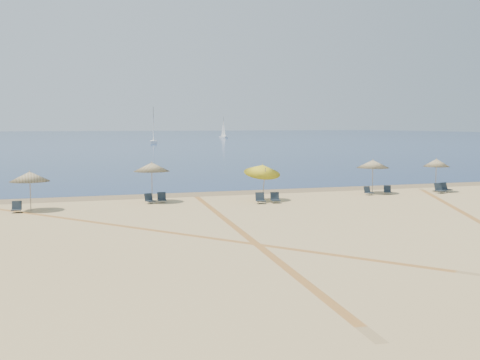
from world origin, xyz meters
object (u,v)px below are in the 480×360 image
Objects in this scene: umbrella_1 at (30,177)px; umbrella_4 at (373,164)px; chair_6 at (275,198)px; chair_7 at (368,191)px; sailboat_1 at (153,132)px; umbrella_5 at (436,163)px; chair_10 at (446,188)px; umbrella_2 at (152,167)px; chair_5 at (260,199)px; chair_4 at (162,198)px; chair_8 at (388,190)px; chair_9 at (439,189)px; chair_2 at (17,208)px; chair_3 at (149,199)px; sailboat_0 at (223,131)px; umbrella_3 at (262,169)px.

umbrella_1 is 0.94× the size of umbrella_4.
chair_6 is 1.17× the size of chair_7.
sailboat_1 is at bearing 93.81° from chair_6.
umbrella_5 is 3.39× the size of chair_6.
umbrella_5 reaches higher than chair_10.
umbrella_2 is 7.97m from chair_6.
chair_4 is at bearing 167.11° from chair_5.
chair_5 is 10.31m from chair_8.
chair_9 is at bearing -80.69° from sailboat_1.
chair_5 is at bearing -172.12° from umbrella_5.
chair_9 reaches higher than chair_2.
umbrella_1 is 7.94m from chair_4.
chair_7 is (22.02, 0.61, -1.69)m from umbrella_1.
chair_10 is at bearing -2.86° from umbrella_2.
chair_6 is at bearing -87.11° from sailboat_1.
sailboat_1 reaches higher than chair_2.
umbrella_5 is 4.52m from chair_8.
chair_3 is 1.01× the size of chair_8.
umbrella_4 is 3.38× the size of chair_6.
sailboat_1 reaches higher than chair_9.
umbrella_5 is at bearing -1.82° from umbrella_2.
chair_9 is (5.37, -0.65, 0.05)m from chair_7.
umbrella_2 is 15.62m from umbrella_4.
sailboat_0 is at bearing 102.05° from chair_8.
chair_7 is at bearing 22.80° from chair_6.
chair_3 is 0.96× the size of chair_10.
sailboat_0 is (45.82, 168.46, 2.03)m from chair_6.
chair_3 is (-7.09, 0.95, -1.76)m from umbrella_3.
sailboat_1 reaches higher than sailboat_0.
chair_3 is at bearing -178.72° from umbrella_4.
chair_10 reaches higher than chair_3.
chair_10 reaches higher than chair_7.
chair_5 is 1.01× the size of chair_6.
sailboat_0 is at bearing 83.09° from chair_5.
sailboat_0 is at bearing 77.28° from umbrella_4.
chair_9 is (-0.31, -0.86, -1.79)m from umbrella_5.
umbrella_2 is (7.14, 1.48, 0.28)m from umbrella_1.
umbrella_2 is 16.58m from chair_8.
chair_3 is at bearing 166.29° from chair_10.
umbrella_4 reaches higher than chair_7.
chair_7 is (14.33, -0.50, -0.02)m from chair_4.
umbrella_5 reaches higher than chair_3.
sailboat_0 reaches higher than chair_9.
sailboat_0 is 62.85m from sailboat_1.
sailboat_0 is (60.22, 167.27, 0.37)m from umbrella_1.
chair_6 is at bearing -13.86° from chair_4.
sailboat_1 is at bearing 80.54° from umbrella_2.
chair_10 reaches higher than chair_6.
chair_10 is at bearing 14.67° from chair_5.
umbrella_4 reaches higher than chair_9.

